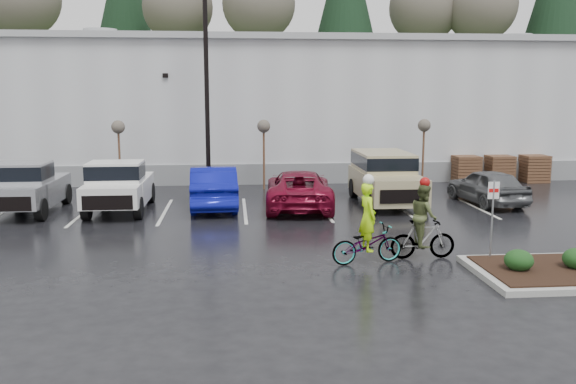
{
  "coord_description": "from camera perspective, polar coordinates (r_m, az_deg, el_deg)",
  "views": [
    {
      "loc": [
        -2.93,
        -14.82,
        4.51
      ],
      "look_at": [
        -1.18,
        4.31,
        1.3
      ],
      "focal_mm": 38.0,
      "sensor_mm": 36.0,
      "label": 1
    }
  ],
  "objects": [
    {
      "name": "cyclist_olive",
      "position": [
        16.84,
        12.53,
        -3.4
      ],
      "size": [
        1.73,
        0.83,
        2.23
      ],
      "rotation": [
        0.0,
        0.0,
        1.59
      ],
      "color": "#3F3F44",
      "rests_on": "ground"
    },
    {
      "name": "fire_lane_sign",
      "position": [
        16.75,
        18.59,
        -1.7
      ],
      "size": [
        0.3,
        0.05,
        2.2
      ],
      "color": "gray",
      "rests_on": "ground"
    },
    {
      "name": "pickup_white",
      "position": [
        23.99,
        -15.38,
        0.68
      ],
      "size": [
        2.1,
        5.2,
        1.96
      ],
      "primitive_type": null,
      "color": "silver",
      "rests_on": "ground"
    },
    {
      "name": "wooded_ridge",
      "position": [
        59.91,
        -2.44,
        8.03
      ],
      "size": [
        80.0,
        25.0,
        6.0
      ],
      "primitive_type": "cube",
      "color": "#233F1A",
      "rests_on": "ground"
    },
    {
      "name": "pallet_stack_a",
      "position": [
        31.24,
        16.3,
        2.05
      ],
      "size": [
        1.2,
        1.2,
        1.35
      ],
      "primitive_type": "cube",
      "color": "#442A1B",
      "rests_on": "ground"
    },
    {
      "name": "warehouse",
      "position": [
        36.94,
        -0.68,
        8.15
      ],
      "size": [
        60.5,
        15.5,
        7.2
      ],
      "color": "#BCBEC1",
      "rests_on": "ground"
    },
    {
      "name": "ground",
      "position": [
        15.76,
        5.76,
        -7.19
      ],
      "size": [
        120.0,
        120.0,
        0.0
      ],
      "primitive_type": "plane",
      "color": "black",
      "rests_on": "ground"
    },
    {
      "name": "lamppost",
      "position": [
        26.87,
        -7.66,
        11.91
      ],
      "size": [
        0.5,
        1.0,
        9.22
      ],
      "color": "black",
      "rests_on": "ground"
    },
    {
      "name": "shrub_a",
      "position": [
        15.99,
        20.79,
        -5.99
      ],
      "size": [
        0.7,
        0.7,
        0.52
      ],
      "primitive_type": "ellipsoid",
      "color": "black",
      "rests_on": "curb_island"
    },
    {
      "name": "pallet_stack_b",
      "position": [
        31.9,
        19.14,
        2.05
      ],
      "size": [
        1.2,
        1.2,
        1.35
      ],
      "primitive_type": "cube",
      "color": "#442A1B",
      "rests_on": "ground"
    },
    {
      "name": "pallet_stack_c",
      "position": [
        32.68,
        22.02,
        2.05
      ],
      "size": [
        1.2,
        1.2,
        1.35
      ],
      "primitive_type": "cube",
      "color": "#442A1B",
      "rests_on": "ground"
    },
    {
      "name": "car_red",
      "position": [
        23.54,
        1.02,
        0.26
      ],
      "size": [
        2.87,
        5.48,
        1.47
      ],
      "primitive_type": "imported",
      "rotation": [
        0.0,
        0.0,
        3.06
      ],
      "color": "maroon",
      "rests_on": "ground"
    },
    {
      "name": "car_grey",
      "position": [
        25.69,
        18.13,
        0.52
      ],
      "size": [
        2.23,
        4.38,
        1.43
      ],
      "primitive_type": "imported",
      "rotation": [
        0.0,
        0.0,
        3.28
      ],
      "color": "#5A5C5F",
      "rests_on": "ground"
    },
    {
      "name": "sapling_west",
      "position": [
        28.33,
        -15.59,
        5.53
      ],
      "size": [
        0.6,
        0.6,
        3.2
      ],
      "color": "#442A1B",
      "rests_on": "ground"
    },
    {
      "name": "sapling_mid",
      "position": [
        27.91,
        -2.29,
        5.82
      ],
      "size": [
        0.6,
        0.6,
        3.2
      ],
      "color": "#442A1B",
      "rests_on": "ground"
    },
    {
      "name": "suv_tan",
      "position": [
        24.6,
        9.16,
        1.23
      ],
      "size": [
        2.2,
        5.1,
        2.06
      ],
      "primitive_type": null,
      "color": "tan",
      "rests_on": "ground"
    },
    {
      "name": "sapling_east",
      "position": [
        29.27,
        12.62,
        5.77
      ],
      "size": [
        0.6,
        0.6,
        3.2
      ],
      "color": "#442A1B",
      "rests_on": "ground"
    },
    {
      "name": "car_blue",
      "position": [
        23.82,
        -6.99,
        0.49
      ],
      "size": [
        1.95,
        5.02,
        1.63
      ],
      "primitive_type": "imported",
      "rotation": [
        0.0,
        0.0,
        3.19
      ],
      "color": "#0D1393",
      "rests_on": "ground"
    },
    {
      "name": "pickup_silver",
      "position": [
        24.84,
        -23.0,
        0.56
      ],
      "size": [
        2.1,
        5.2,
        1.96
      ],
      "primitive_type": null,
      "color": "#A3A4AA",
      "rests_on": "ground"
    },
    {
      "name": "cyclist_hivis",
      "position": [
        16.15,
        7.42,
        -4.11
      ],
      "size": [
        2.06,
        1.06,
        2.38
      ],
      "rotation": [
        0.0,
        0.0,
        1.77
      ],
      "color": "#3F3F44",
      "rests_on": "ground"
    }
  ]
}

